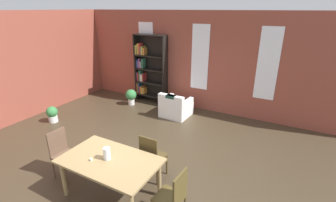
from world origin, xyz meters
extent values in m
plane|color=#3F3323|center=(0.00, 0.00, 0.00)|extent=(10.87, 10.87, 0.00)
cube|color=brown|center=(0.00, 3.53, 1.52)|extent=(9.36, 0.12, 3.04)
cube|color=brown|center=(-4.24, 0.00, 1.52)|extent=(0.12, 7.94, 3.04)
cube|color=white|center=(-1.95, 3.46, 1.67)|extent=(0.55, 0.02, 1.98)
cube|color=white|center=(0.00, 3.46, 1.67)|extent=(0.55, 0.02, 1.98)
cube|color=white|center=(1.95, 3.46, 1.67)|extent=(0.55, 0.02, 1.98)
cube|color=#9C7F51|center=(0.18, -0.95, 0.72)|extent=(1.65, 0.98, 0.04)
cylinder|color=#9C7F51|center=(-0.54, -1.34, 0.35)|extent=(0.07, 0.07, 0.70)
cylinder|color=#9C7F51|center=(-0.54, -0.56, 0.35)|extent=(0.07, 0.07, 0.70)
cylinder|color=#9C7F51|center=(0.90, -0.56, 0.35)|extent=(0.07, 0.07, 0.70)
cylinder|color=silver|center=(0.14, -0.95, 0.85)|extent=(0.12, 0.12, 0.21)
cylinder|color=silver|center=(-0.07, -1.11, 0.76)|extent=(0.04, 0.04, 0.04)
cylinder|color=silver|center=(-0.05, -0.78, 0.76)|extent=(0.04, 0.04, 0.03)
cube|color=#514220|center=(1.30, -0.95, 0.45)|extent=(0.42, 0.42, 0.04)
cube|color=#514220|center=(1.49, -0.96, 0.70)|extent=(0.05, 0.38, 0.50)
cylinder|color=#514220|center=(1.14, -0.76, 0.21)|extent=(0.04, 0.04, 0.43)
cube|color=#48391C|center=(0.55, -0.16, 0.45)|extent=(0.40, 0.40, 0.04)
cube|color=#48391C|center=(0.55, -0.34, 0.70)|extent=(0.38, 0.03, 0.50)
cylinder|color=#48391C|center=(0.73, 0.02, 0.21)|extent=(0.04, 0.04, 0.43)
cylinder|color=#48391C|center=(0.37, 0.02, 0.21)|extent=(0.04, 0.04, 0.43)
cylinder|color=#48391C|center=(0.73, -0.34, 0.21)|extent=(0.04, 0.04, 0.43)
cylinder|color=#48391C|center=(0.37, -0.34, 0.21)|extent=(0.04, 0.04, 0.43)
cube|color=brown|center=(-0.94, -0.95, 0.45)|extent=(0.42, 0.42, 0.04)
cube|color=brown|center=(-1.13, -0.94, 0.70)|extent=(0.04, 0.38, 0.50)
cylinder|color=brown|center=(-0.77, -1.14, 0.21)|extent=(0.04, 0.04, 0.43)
cylinder|color=brown|center=(-0.76, -0.78, 0.21)|extent=(0.04, 0.04, 0.43)
cylinder|color=brown|center=(-1.13, -1.12, 0.21)|extent=(0.04, 0.04, 0.43)
cylinder|color=brown|center=(-1.12, -0.76, 0.21)|extent=(0.04, 0.04, 0.43)
cube|color=black|center=(-2.23, 3.27, 1.15)|extent=(0.04, 0.31, 2.30)
cube|color=black|center=(-1.12, 3.27, 1.15)|extent=(0.04, 0.31, 2.30)
cube|color=black|center=(-1.67, 3.42, 1.15)|extent=(1.15, 0.01, 2.30)
cube|color=black|center=(-1.67, 3.27, 0.23)|extent=(1.11, 0.31, 0.04)
cube|color=orange|center=(-2.19, 3.27, 0.43)|extent=(0.03, 0.25, 0.37)
cube|color=#284C8C|center=(-2.14, 3.27, 0.44)|extent=(0.03, 0.19, 0.39)
cube|color=#B22D28|center=(-2.10, 3.27, 0.37)|extent=(0.03, 0.21, 0.25)
cube|color=#4C4C51|center=(-2.07, 3.27, 0.39)|extent=(0.03, 0.19, 0.28)
cube|color=orange|center=(-2.02, 3.27, 0.38)|extent=(0.05, 0.26, 0.26)
cube|color=gold|center=(-1.97, 3.27, 0.36)|extent=(0.03, 0.26, 0.22)
cube|color=orange|center=(-1.93, 3.27, 0.36)|extent=(0.05, 0.19, 0.22)
cube|color=black|center=(-1.67, 3.27, 0.69)|extent=(1.11, 0.31, 0.04)
cube|color=#8C4C8C|center=(-2.19, 3.27, 0.86)|extent=(0.03, 0.19, 0.30)
cube|color=#B22D28|center=(-2.14, 3.27, 0.85)|extent=(0.05, 0.23, 0.28)
cube|color=#33724C|center=(-2.09, 3.27, 0.90)|extent=(0.05, 0.18, 0.37)
cube|color=white|center=(-2.04, 3.27, 0.83)|extent=(0.03, 0.22, 0.25)
cube|color=white|center=(-1.99, 3.27, 0.82)|extent=(0.04, 0.22, 0.23)
cube|color=#B22D28|center=(-1.94, 3.27, 0.85)|extent=(0.03, 0.25, 0.27)
cube|color=black|center=(-1.67, 3.27, 1.15)|extent=(1.11, 0.31, 0.04)
cube|color=#284C8C|center=(-2.19, 3.27, 1.30)|extent=(0.04, 0.16, 0.27)
cube|color=#8C4C8C|center=(-2.14, 3.27, 1.28)|extent=(0.04, 0.17, 0.23)
cube|color=#8C4C8C|center=(-2.09, 3.27, 1.33)|extent=(0.03, 0.19, 0.32)
cube|color=white|center=(-2.04, 3.27, 1.28)|extent=(0.03, 0.16, 0.21)
cube|color=#4C4C51|center=(-2.00, 3.27, 1.29)|extent=(0.04, 0.20, 0.24)
cube|color=#33724C|center=(-1.95, 3.27, 1.34)|extent=(0.04, 0.20, 0.33)
cube|color=black|center=(-1.67, 3.27, 1.61)|extent=(1.11, 0.31, 0.04)
cube|color=gold|center=(-2.19, 3.27, 1.78)|extent=(0.04, 0.25, 0.30)
cube|color=gold|center=(-2.13, 3.27, 1.80)|extent=(0.04, 0.18, 0.35)
cube|color=orange|center=(-2.09, 3.27, 1.82)|extent=(0.03, 0.17, 0.38)
cube|color=#B22D28|center=(-2.03, 3.27, 1.82)|extent=(0.05, 0.21, 0.38)
cube|color=#4C4C51|center=(-1.99, 3.27, 1.76)|extent=(0.04, 0.26, 0.25)
cube|color=gold|center=(-1.94, 3.27, 1.77)|extent=(0.04, 0.25, 0.28)
cube|color=orange|center=(-1.88, 3.27, 1.75)|extent=(0.05, 0.21, 0.23)
cube|color=black|center=(-1.67, 3.27, 2.28)|extent=(1.11, 0.31, 0.04)
cube|color=white|center=(-0.37, 2.62, 0.20)|extent=(0.83, 0.83, 0.40)
cube|color=white|center=(-0.38, 2.30, 0.57)|extent=(0.81, 0.20, 0.35)
cube|color=white|center=(-0.03, 2.61, 0.48)|extent=(0.15, 0.72, 0.15)
cube|color=white|center=(-0.71, 2.64, 0.48)|extent=(0.15, 0.72, 0.15)
cube|color=#19382D|center=(-0.38, 2.30, 0.71)|extent=(0.29, 0.18, 0.08)
cylinder|color=silver|center=(-3.30, 0.51, 0.09)|extent=(0.25, 0.25, 0.19)
sphere|color=#387F42|center=(-3.30, 0.51, 0.31)|extent=(0.31, 0.31, 0.31)
cylinder|color=silver|center=(-2.11, 2.68, 0.10)|extent=(0.22, 0.22, 0.21)
sphere|color=#387F42|center=(-2.11, 2.68, 0.35)|extent=(0.36, 0.36, 0.36)
camera|label=1|loc=(2.64, -3.44, 3.10)|focal=25.73mm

